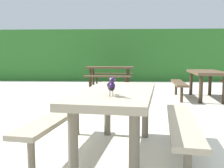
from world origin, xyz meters
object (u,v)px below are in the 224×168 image
Objects in this scene: picnic_table_mid_left at (206,78)px; picnic_table_mid_right at (110,71)px; picnic_table_foreground at (117,107)px; bird_grackle at (111,86)px.

picnic_table_mid_right is (-2.70, 2.95, 0.00)m from picnic_table_mid_left.
picnic_table_mid_left is (2.25, 3.96, 0.00)m from picnic_table_foreground.
bird_grackle reaches higher than picnic_table_mid_left.
picnic_table_foreground and picnic_table_mid_left have the same top height.
bird_grackle reaches higher than picnic_table_foreground.
picnic_table_mid_left is at bearing 60.43° from picnic_table_foreground.
picnic_table_mid_left is at bearing -47.53° from picnic_table_mid_right.
picnic_table_foreground is at bearing 84.60° from bird_grackle.
picnic_table_foreground and picnic_table_mid_right have the same top height.
picnic_table_mid_left is 1.01× the size of picnic_table_mid_right.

